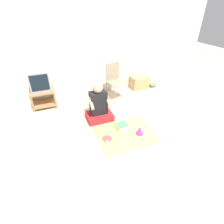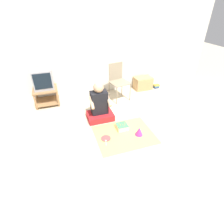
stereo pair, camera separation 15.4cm
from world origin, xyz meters
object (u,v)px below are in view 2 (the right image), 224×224
Objects in this scene: cardboard_box_stack at (143,83)px; birthday_cake at (122,127)px; tv at (43,79)px; person_seated at (99,106)px; folding_chair at (118,79)px; book_pile at (156,86)px; party_hat_blue at (139,131)px; paper_plate at (106,138)px.

birthday_cake is at bearing -128.27° from cardboard_box_stack.
tv is 1.57m from person_seated.
folding_chair is 1.44m from book_pile.
book_pile is 2.32m from birthday_cake.
book_pile is 1.01× the size of party_hat_blue.
cardboard_box_stack is 2.18m from party_hat_blue.
book_pile is 2.36m from party_hat_blue.
person_seated is at bearing 83.85° from paper_plate.
folding_chair is 5.41× the size of party_hat_blue.
folding_chair is 1.46m from birthday_cake.
person_seated is at bearing -131.94° from folding_chair.
tv reaches higher than paper_plate.
tv is 2.58m from party_hat_blue.
party_hat_blue is at bearing -48.46° from tv.
book_pile is at bearing 10.54° from folding_chair.
cardboard_box_stack is at bearing 171.31° from book_pile.
book_pile is at bearing 51.56° from party_hat_blue.
folding_chair is 5.35× the size of book_pile.
tv is at bearing 179.35° from book_pile.
cardboard_box_stack is 0.54× the size of person_seated.
tv is 1.83m from folding_chair.
person_seated is 4.82× the size of paper_plate.
tv is at bearing 119.67° from paper_plate.
cardboard_box_stack reaches higher than paper_plate.
tv is 0.51× the size of person_seated.
folding_chair reaches higher than cardboard_box_stack.
paper_plate is at bearing -132.94° from cardboard_box_stack.
party_hat_blue is (-1.46, -1.84, 0.04)m from book_pile.
book_pile reaches higher than paper_plate.
folding_chair reaches higher than tv.
party_hat_blue is at bearing -8.37° from paper_plate.
person_seated is (-2.04, -1.03, 0.27)m from book_pile.
folding_chair is 4.15× the size of birthday_cake.
party_hat_blue is at bearing -118.55° from cardboard_box_stack.
birthday_cake is at bearing -58.54° from person_seated.
tv is 2.46× the size of paper_plate.
folding_chair reaches higher than birthday_cake.
person_seated is 0.78m from paper_plate.
book_pile is 0.77× the size of birthday_cake.
party_hat_blue is (-0.14, -1.60, -0.45)m from folding_chair.
paper_plate is (-0.08, -0.71, -0.31)m from person_seated.
folding_chair is 4.86× the size of paper_plate.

